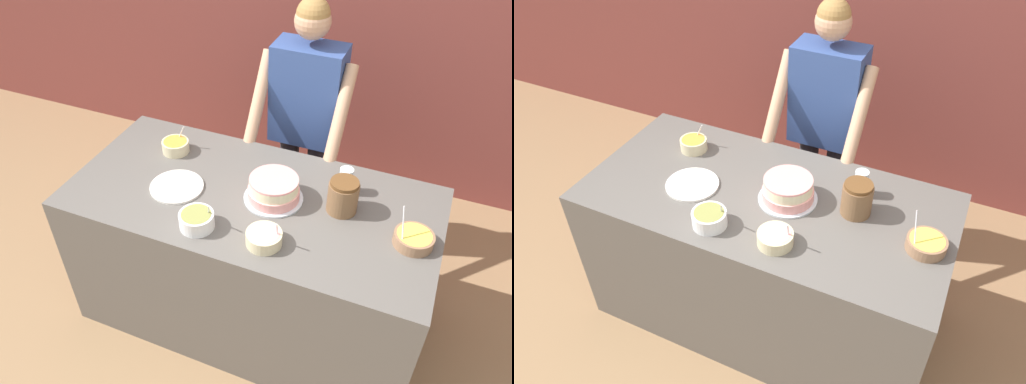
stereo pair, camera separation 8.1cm
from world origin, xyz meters
TOP-DOWN VIEW (x-y plane):
  - ground_plane at (0.00, 0.00)m, footprint 14.00×14.00m
  - wall_back at (0.00, 2.02)m, footprint 10.00×0.05m
  - counter at (0.00, 0.44)m, footprint 1.83×0.89m
  - person_baker at (0.03, 1.18)m, footprint 0.55×0.46m
  - cake at (0.11, 0.47)m, footprint 0.29×0.29m
  - frosting_bowl_yellow at (0.78, 0.42)m, footprint 0.18×0.18m
  - frosting_bowl_olive at (-0.14, 0.15)m, footprint 0.16×0.16m
  - frosting_bowl_orange at (-0.53, 0.64)m, footprint 0.15×0.15m
  - frosting_bowl_pink at (0.18, 0.17)m, footprint 0.16×0.16m
  - drinking_glass at (0.41, 0.65)m, footprint 0.07×0.07m
  - ceramic_plate at (-0.37, 0.36)m, footprint 0.27×0.27m
  - stoneware_jar at (0.43, 0.52)m, footprint 0.14×0.14m

SIDE VIEW (x-z plane):
  - ground_plane at x=0.00m, z-range 0.00..0.00m
  - counter at x=0.00m, z-range 0.00..0.89m
  - ceramic_plate at x=-0.37m, z-range 0.89..0.90m
  - frosting_bowl_yellow at x=0.78m, z-range 0.82..1.02m
  - frosting_bowl_pink at x=0.18m, z-range 0.85..1.00m
  - frosting_bowl_orange at x=-0.53m, z-range 0.86..1.00m
  - frosting_bowl_olive at x=-0.14m, z-range 0.86..1.01m
  - cake at x=0.11m, z-range 0.89..1.01m
  - drinking_glass at x=0.41m, z-range 0.89..1.03m
  - stoneware_jar at x=0.43m, z-range 0.89..1.06m
  - person_baker at x=0.03m, z-range 0.16..1.79m
  - wall_back at x=0.00m, z-range 0.00..2.60m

